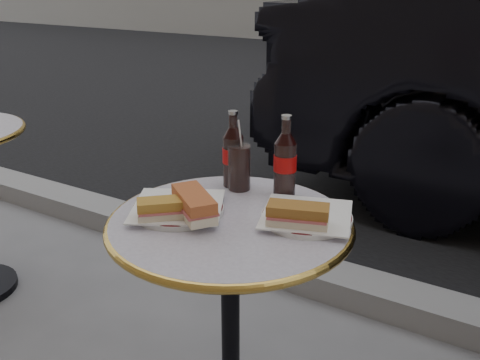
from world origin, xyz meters
The scene contains 10 objects.
curb centered at (0.00, 0.90, 0.05)m, with size 40.00×0.20×0.12m, color gray.
bistro_table centered at (0.00, 0.00, 0.37)m, with size 0.62×0.62×0.73m, color #BAB2C4, non-canonical shape.
plate_left centered at (-0.14, -0.03, 0.74)m, with size 0.24×0.24×0.01m, color silver.
plate_right centered at (0.17, 0.09, 0.74)m, with size 0.23×0.23×0.01m, color white.
sandwich_left_a centered at (-0.12, -0.10, 0.77)m, with size 0.13×0.06×0.05m, color #B4802D.
sandwich_left_b centered at (-0.07, -0.05, 0.77)m, with size 0.16×0.08×0.06m, color #B2572D.
sandwich_right centered at (0.17, 0.03, 0.77)m, with size 0.14×0.07×0.05m, color #986126.
cola_bottle_left centered at (-0.11, 0.20, 0.84)m, with size 0.06×0.06×0.22m, color black, non-canonical shape.
cola_bottle_right centered at (0.05, 0.21, 0.85)m, with size 0.06×0.06×0.23m, color black, non-canonical shape.
cola_glass centered at (-0.08, 0.18, 0.80)m, with size 0.07×0.07×0.13m, color black.
Camera 1 is at (0.65, -1.02, 1.31)m, focal length 40.00 mm.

